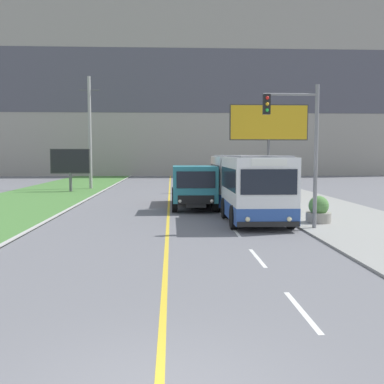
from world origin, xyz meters
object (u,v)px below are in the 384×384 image
(city_bus, at_px, (245,184))
(utility_pole_far, at_px, (90,133))
(car_distant, at_px, (213,182))
(planter_round_near, at_px, (319,211))
(billboard_large, at_px, (269,125))
(planter_round_second, at_px, (290,201))
(traffic_light_mast, at_px, (301,138))
(billboard_small, at_px, (70,162))
(dump_truck, at_px, (194,187))

(city_bus, height_order, utility_pole_far, utility_pole_far)
(car_distant, relative_size, planter_round_near, 3.62)
(billboard_large, height_order, planter_round_second, billboard_large)
(utility_pole_far, xyz_separation_m, planter_round_near, (13.81, -21.21, -4.45))
(billboard_large, bearing_deg, utility_pole_far, 166.79)
(car_distant, bearing_deg, utility_pole_far, 172.73)
(billboard_large, height_order, planter_round_near, billboard_large)
(city_bus, distance_m, traffic_light_mast, 5.53)
(utility_pole_far, relative_size, planter_round_near, 8.40)
(traffic_light_mast, relative_size, billboard_small, 1.66)
(city_bus, distance_m, billboard_small, 19.13)
(planter_round_second, bearing_deg, dump_truck, 168.56)
(city_bus, bearing_deg, planter_round_near, -51.24)
(utility_pole_far, distance_m, billboard_small, 4.19)
(dump_truck, bearing_deg, billboard_large, 60.12)
(dump_truck, relative_size, billboard_small, 1.99)
(utility_pole_far, relative_size, billboard_small, 2.81)
(car_distant, bearing_deg, city_bus, -89.58)
(car_distant, distance_m, billboard_small, 12.31)
(billboard_small, relative_size, planter_round_near, 2.99)
(billboard_large, bearing_deg, billboard_small, 178.14)
(city_bus, height_order, car_distant, city_bus)
(billboard_large, height_order, billboard_small, billboard_large)
(utility_pole_far, distance_m, traffic_light_mast, 25.91)
(planter_round_second, bearing_deg, car_distant, 100.58)
(city_bus, xyz_separation_m, dump_truck, (-2.53, 2.32, -0.30))
(billboard_small, bearing_deg, car_distant, 7.88)
(city_bus, xyz_separation_m, planter_round_near, (2.75, -3.42, -0.96))
(dump_truck, height_order, billboard_small, billboard_small)
(car_distant, height_order, billboard_small, billboard_small)
(city_bus, height_order, traffic_light_mast, traffic_light_mast)
(dump_truck, relative_size, planter_round_second, 6.34)
(utility_pole_far, bearing_deg, city_bus, -58.11)
(utility_pole_far, bearing_deg, planter_round_second, -50.19)
(city_bus, xyz_separation_m, utility_pole_far, (-11.07, 17.79, 3.49))
(utility_pole_far, height_order, planter_round_second, utility_pole_far)
(car_distant, xyz_separation_m, utility_pole_far, (-10.95, 1.40, 4.36))
(dump_truck, relative_size, planter_round_near, 5.96)
(dump_truck, distance_m, planter_round_second, 5.39)
(utility_pole_far, bearing_deg, billboard_small, -110.04)
(traffic_light_mast, xyz_separation_m, billboard_small, (-13.65, 19.58, -1.33))
(car_distant, xyz_separation_m, traffic_light_mast, (1.58, -21.25, 3.07))
(billboard_small, bearing_deg, utility_pole_far, 69.96)
(utility_pole_far, bearing_deg, planter_round_near, -56.92)
(city_bus, bearing_deg, traffic_light_mast, -73.26)
(car_distant, bearing_deg, billboard_large, -26.60)
(traffic_light_mast, relative_size, planter_round_second, 5.28)
(utility_pole_far, relative_size, traffic_light_mast, 1.69)
(city_bus, bearing_deg, planter_round_second, 25.04)
(billboard_small, bearing_deg, planter_round_near, -50.54)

